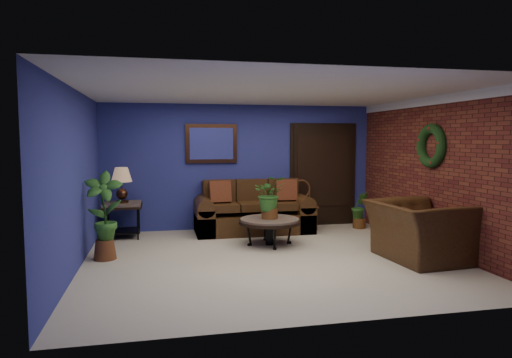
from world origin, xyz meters
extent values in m
plane|color=beige|center=(0.00, 0.00, 0.00)|extent=(5.50, 5.50, 0.00)
cube|color=navy|center=(0.00, 2.50, 1.25)|extent=(5.50, 0.04, 2.50)
cube|color=navy|center=(-2.75, 0.00, 1.25)|extent=(0.04, 5.00, 2.50)
cube|color=maroon|center=(2.75, 0.00, 1.25)|extent=(0.04, 5.00, 2.50)
cube|color=white|center=(0.00, 0.00, 2.50)|extent=(5.50, 5.00, 0.02)
cube|color=white|center=(2.72, 0.00, 2.43)|extent=(0.03, 5.00, 0.14)
cube|color=#402415|center=(-0.60, 2.46, 1.72)|extent=(1.02, 0.06, 0.77)
cube|color=black|center=(1.75, 2.47, 1.05)|extent=(1.44, 0.06, 2.18)
torus|color=black|center=(2.69, 0.05, 1.70)|extent=(0.16, 0.72, 0.72)
cube|color=#442813|center=(0.16, 2.00, 0.18)|extent=(2.25, 0.97, 0.37)
cube|color=#442813|center=(0.16, 2.35, 0.52)|extent=(1.92, 0.27, 0.92)
cube|color=#442813|center=(-0.48, 1.94, 0.53)|extent=(0.62, 0.66, 0.14)
cube|color=#442813|center=(0.16, 1.94, 0.53)|extent=(0.62, 0.66, 0.14)
cube|color=#442813|center=(0.80, 1.94, 0.53)|extent=(0.62, 0.66, 0.14)
cube|color=#442813|center=(-0.80, 2.00, 0.26)|extent=(0.33, 0.97, 0.51)
cube|color=#442813|center=(1.12, 2.00, 0.26)|extent=(0.33, 0.97, 0.51)
cube|color=brown|center=(-0.50, 1.98, 0.81)|extent=(0.41, 0.12, 0.41)
cube|color=brown|center=(0.81, 1.98, 0.81)|extent=(0.41, 0.12, 0.41)
cylinder|color=#504B46|center=(0.21, 0.89, 0.43)|extent=(1.00, 1.00, 0.05)
cylinder|color=black|center=(0.21, 0.89, 0.40)|extent=(1.06, 1.06, 0.05)
cylinder|color=black|center=(0.21, 0.89, 0.20)|extent=(0.14, 0.14, 0.41)
cube|color=#504B46|center=(-2.30, 2.05, 0.62)|extent=(0.67, 0.67, 0.05)
cube|color=black|center=(-2.30, 2.05, 0.58)|extent=(0.71, 0.71, 0.04)
cube|color=black|center=(-2.30, 2.05, 0.12)|extent=(0.60, 0.60, 0.03)
cylinder|color=black|center=(-2.58, 1.77, 0.31)|extent=(0.03, 0.03, 0.62)
cylinder|color=black|center=(-2.02, 1.77, 0.31)|extent=(0.03, 0.03, 0.62)
cylinder|color=black|center=(-2.58, 2.33, 0.31)|extent=(0.03, 0.03, 0.62)
cylinder|color=black|center=(-2.02, 2.33, 0.31)|extent=(0.03, 0.03, 0.62)
cylinder|color=#402415|center=(-2.30, 2.05, 0.67)|extent=(0.23, 0.23, 0.05)
sphere|color=#402415|center=(-2.30, 2.05, 0.78)|extent=(0.21, 0.21, 0.21)
cylinder|color=#402415|center=(-2.30, 2.05, 0.95)|extent=(0.02, 0.02, 0.26)
cone|color=#A57E5B|center=(-2.30, 2.05, 1.14)|extent=(0.38, 0.38, 0.26)
cube|color=brown|center=(1.22, 2.05, 0.47)|extent=(0.45, 0.45, 0.04)
torus|color=brown|center=(1.20, 2.24, 0.79)|extent=(0.40, 0.07, 0.40)
cylinder|color=brown|center=(1.05, 1.86, 0.22)|extent=(0.03, 0.03, 0.44)
cylinder|color=brown|center=(1.41, 1.88, 0.22)|extent=(0.03, 0.03, 0.44)
cylinder|color=brown|center=(1.02, 2.22, 0.22)|extent=(0.03, 0.03, 0.44)
cylinder|color=brown|center=(1.38, 2.24, 0.22)|extent=(0.03, 0.03, 0.44)
imported|color=#442813|center=(2.15, -0.52, 0.44)|extent=(1.27, 1.43, 0.87)
cylinder|color=brown|center=(0.21, 0.89, 0.55)|extent=(0.28, 0.28, 0.18)
imported|color=#23591B|center=(0.21, 0.89, 0.89)|extent=(0.58, 0.51, 0.60)
cylinder|color=brown|center=(2.35, 1.95, 0.10)|extent=(0.26, 0.26, 0.20)
imported|color=#23591B|center=(2.35, 1.95, 0.45)|extent=(0.37, 0.33, 0.59)
cylinder|color=brown|center=(-2.45, 0.50, 0.15)|extent=(0.34, 0.34, 0.30)
imported|color=#23591B|center=(-2.45, 0.50, 0.79)|extent=(0.60, 0.44, 1.08)
camera|label=1|loc=(-1.64, -6.58, 1.81)|focal=32.00mm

